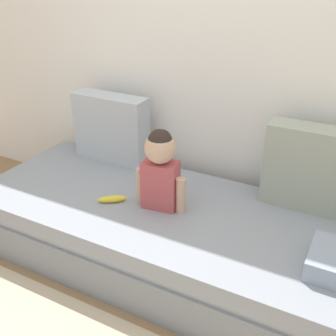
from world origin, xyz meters
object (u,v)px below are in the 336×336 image
Objects in this scene: couch at (174,236)px; throw_pillow_right at (318,170)px; throw_pillow_left at (112,128)px; banana at (112,199)px; toddler at (160,167)px.

couch is 4.29× the size of throw_pillow_right.
throw_pillow_right is at bearing 0.00° from throw_pillow_left.
throw_pillow_left is at bearing 150.80° from couch.
couch is 14.54× the size of banana.
couch is 0.89m from throw_pillow_right.
toddler is 2.76× the size of banana.
throw_pillow_right reaches higher than banana.
throw_pillow_right is (1.36, 0.00, 0.01)m from throw_pillow_left.
couch is 0.42m from banana.
throw_pillow_right is at bearing 29.20° from couch.
throw_pillow_right reaches higher than toddler.
toddler is at bearing -33.20° from throw_pillow_left.
couch is at bearing 6.36° from toddler.
throw_pillow_left is 0.91× the size of throw_pillow_right.
couch is at bearing 16.35° from banana.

